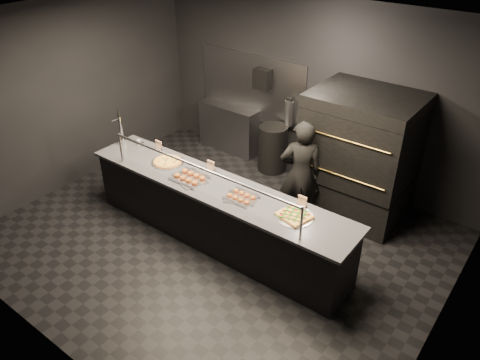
{
  "coord_description": "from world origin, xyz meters",
  "views": [
    {
      "loc": [
        3.47,
        -4.02,
        4.24
      ],
      "look_at": [
        0.27,
        0.2,
        1.01
      ],
      "focal_mm": 35.0,
      "sensor_mm": 36.0,
      "label": 1
    }
  ],
  "objects_px": {
    "round_pizza": "(168,162)",
    "slider_tray_b": "(241,197)",
    "fire_extinguisher": "(289,113)",
    "square_pizza": "(294,216)",
    "pizza_oven": "(360,154)",
    "worker": "(300,173)",
    "beer_tap": "(122,133)",
    "prep_shelf": "(229,128)",
    "slider_tray_a": "(190,178)",
    "service_counter": "(216,213)",
    "towel_dispenser": "(263,79)",
    "trash_bin": "(273,148)"
  },
  "relations": [
    {
      "from": "round_pizza",
      "to": "slider_tray_b",
      "type": "bearing_deg",
      "value": -4.62
    },
    {
      "from": "fire_extinguisher",
      "to": "square_pizza",
      "type": "distance_m",
      "value": 2.85
    },
    {
      "from": "pizza_oven",
      "to": "worker",
      "type": "relative_size",
      "value": 1.17
    },
    {
      "from": "pizza_oven",
      "to": "beer_tap",
      "type": "bearing_deg",
      "value": -150.11
    },
    {
      "from": "pizza_oven",
      "to": "round_pizza",
      "type": "relative_size",
      "value": 3.99
    },
    {
      "from": "fire_extinguisher",
      "to": "worker",
      "type": "height_order",
      "value": "worker"
    },
    {
      "from": "slider_tray_b",
      "to": "square_pizza",
      "type": "relative_size",
      "value": 1.02
    },
    {
      "from": "fire_extinguisher",
      "to": "slider_tray_b",
      "type": "distance_m",
      "value": 2.58
    },
    {
      "from": "beer_tap",
      "to": "worker",
      "type": "xyz_separation_m",
      "value": [
        2.61,
        1.03,
        -0.27
      ]
    },
    {
      "from": "prep_shelf",
      "to": "slider_tray_b",
      "type": "xyz_separation_m",
      "value": [
        2.07,
        -2.36,
        0.49
      ]
    },
    {
      "from": "fire_extinguisher",
      "to": "slider_tray_a",
      "type": "distance_m",
      "value": 2.49
    },
    {
      "from": "service_counter",
      "to": "slider_tray_a",
      "type": "xyz_separation_m",
      "value": [
        -0.37,
        -0.09,
        0.48
      ]
    },
    {
      "from": "service_counter",
      "to": "towel_dispenser",
      "type": "xyz_separation_m",
      "value": [
        -0.9,
        2.39,
        1.09
      ]
    },
    {
      "from": "beer_tap",
      "to": "trash_bin",
      "type": "bearing_deg",
      "value": 55.18
    },
    {
      "from": "towel_dispenser",
      "to": "service_counter",
      "type": "bearing_deg",
      "value": -69.37
    },
    {
      "from": "fire_extinguisher",
      "to": "slider_tray_b",
      "type": "xyz_separation_m",
      "value": [
        0.82,
        -2.44,
        -0.12
      ]
    },
    {
      "from": "fire_extinguisher",
      "to": "service_counter",
      "type": "bearing_deg",
      "value": -81.7
    },
    {
      "from": "pizza_oven",
      "to": "fire_extinguisher",
      "type": "relative_size",
      "value": 3.78
    },
    {
      "from": "towel_dispenser",
      "to": "trash_bin",
      "type": "bearing_deg",
      "value": -28.8
    },
    {
      "from": "square_pizza",
      "to": "fire_extinguisher",
      "type": "bearing_deg",
      "value": 123.56
    },
    {
      "from": "trash_bin",
      "to": "round_pizza",
      "type": "bearing_deg",
      "value": -102.04
    },
    {
      "from": "fire_extinguisher",
      "to": "trash_bin",
      "type": "height_order",
      "value": "fire_extinguisher"
    },
    {
      "from": "round_pizza",
      "to": "worker",
      "type": "xyz_separation_m",
      "value": [
        1.61,
        1.05,
        -0.12
      ]
    },
    {
      "from": "service_counter",
      "to": "slider_tray_b",
      "type": "relative_size",
      "value": 8.65
    },
    {
      "from": "pizza_oven",
      "to": "slider_tray_a",
      "type": "distance_m",
      "value": 2.54
    },
    {
      "from": "worker",
      "to": "service_counter",
      "type": "bearing_deg",
      "value": 23.51
    },
    {
      "from": "beer_tap",
      "to": "slider_tray_b",
      "type": "height_order",
      "value": "beer_tap"
    },
    {
      "from": "round_pizza",
      "to": "worker",
      "type": "distance_m",
      "value": 1.93
    },
    {
      "from": "fire_extinguisher",
      "to": "worker",
      "type": "relative_size",
      "value": 0.31
    },
    {
      "from": "pizza_oven",
      "to": "fire_extinguisher",
      "type": "bearing_deg",
      "value": 162.11
    },
    {
      "from": "slider_tray_b",
      "to": "square_pizza",
      "type": "bearing_deg",
      "value": 5.36
    },
    {
      "from": "round_pizza",
      "to": "worker",
      "type": "height_order",
      "value": "worker"
    },
    {
      "from": "slider_tray_a",
      "to": "prep_shelf",
      "type": "bearing_deg",
      "value": 116.97
    },
    {
      "from": "fire_extinguisher",
      "to": "trash_bin",
      "type": "relative_size",
      "value": 0.6
    },
    {
      "from": "towel_dispenser",
      "to": "worker",
      "type": "relative_size",
      "value": 0.21
    },
    {
      "from": "slider_tray_a",
      "to": "round_pizza",
      "type": "bearing_deg",
      "value": 164.55
    },
    {
      "from": "slider_tray_b",
      "to": "service_counter",
      "type": "bearing_deg",
      "value": 174.72
    },
    {
      "from": "towel_dispenser",
      "to": "square_pizza",
      "type": "height_order",
      "value": "towel_dispenser"
    },
    {
      "from": "square_pizza",
      "to": "round_pizza",
      "type": "bearing_deg",
      "value": 178.83
    },
    {
      "from": "slider_tray_a",
      "to": "trash_bin",
      "type": "xyz_separation_m",
      "value": [
        -0.13,
        2.26,
        -0.53
      ]
    },
    {
      "from": "worker",
      "to": "pizza_oven",
      "type": "bearing_deg",
      "value": -160.06
    },
    {
      "from": "round_pizza",
      "to": "square_pizza",
      "type": "bearing_deg",
      "value": -1.17
    },
    {
      "from": "slider_tray_a",
      "to": "square_pizza",
      "type": "bearing_deg",
      "value": 4.1
    },
    {
      "from": "round_pizza",
      "to": "slider_tray_b",
      "type": "height_order",
      "value": "slider_tray_b"
    },
    {
      "from": "pizza_oven",
      "to": "trash_bin",
      "type": "distance_m",
      "value": 1.81
    },
    {
      "from": "prep_shelf",
      "to": "fire_extinguisher",
      "type": "distance_m",
      "value": 1.39
    },
    {
      "from": "service_counter",
      "to": "slider_tray_b",
      "type": "xyz_separation_m",
      "value": [
        0.47,
        -0.04,
        0.48
      ]
    },
    {
      "from": "beer_tap",
      "to": "towel_dispenser",
      "type": "bearing_deg",
      "value": 65.47
    },
    {
      "from": "prep_shelf",
      "to": "trash_bin",
      "type": "bearing_deg",
      "value": -7.72
    },
    {
      "from": "towel_dispenser",
      "to": "round_pizza",
      "type": "bearing_deg",
      "value": -91.23
    }
  ]
}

